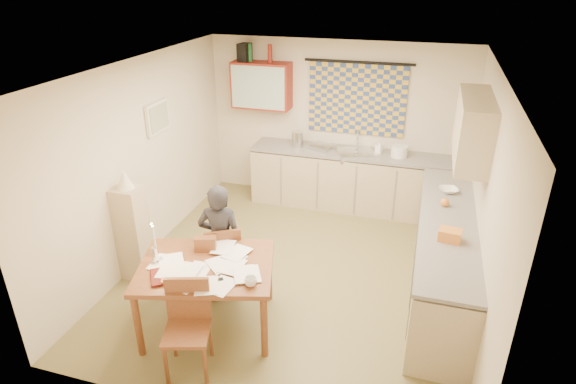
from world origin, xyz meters
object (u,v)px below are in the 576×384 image
(chair_far, at_px, (223,270))
(stove, at_px, (442,322))
(counter_right, at_px, (443,256))
(person, at_px, (221,241))
(counter_back, at_px, (358,181))
(dining_table, at_px, (208,295))
(shelf_stand, at_px, (133,233))

(chair_far, bearing_deg, stove, 139.49)
(counter_right, bearing_deg, person, -162.16)
(counter_back, distance_m, dining_table, 3.33)
(counter_back, distance_m, person, 2.85)
(dining_table, xyz_separation_m, chair_far, (-0.10, 0.60, -0.11))
(person, bearing_deg, stove, 162.26)
(counter_back, xyz_separation_m, stove, (1.26, -2.98, -0.02))
(chair_far, bearing_deg, counter_right, 166.20)
(shelf_stand, bearing_deg, counter_right, 11.96)
(counter_right, distance_m, shelf_stand, 3.62)
(counter_back, height_order, stove, counter_back)
(chair_far, distance_m, shelf_stand, 1.17)
(counter_back, bearing_deg, shelf_stand, -131.49)
(counter_back, xyz_separation_m, shelf_stand, (-2.28, -2.58, 0.14))
(counter_right, height_order, dining_table, counter_right)
(stove, height_order, person, person)
(counter_right, bearing_deg, stove, -90.00)
(chair_far, xyz_separation_m, person, (0.01, -0.04, 0.41))
(counter_right, distance_m, stove, 1.15)
(person, height_order, shelf_stand, person)
(dining_table, relative_size, chair_far, 1.76)
(person, relative_size, shelf_stand, 1.16)
(counter_back, height_order, shelf_stand, shelf_stand)
(person, bearing_deg, shelf_stand, -9.89)
(stove, xyz_separation_m, chair_far, (-2.41, 0.41, -0.16))
(chair_far, bearing_deg, shelf_stand, -29.94)
(counter_back, xyz_separation_m, person, (-1.14, -2.60, 0.23))
(counter_back, bearing_deg, chair_far, -114.17)
(person, distance_m, shelf_stand, 1.15)
(counter_right, xyz_separation_m, chair_far, (-2.41, -0.73, -0.18))
(person, bearing_deg, counter_back, -122.45)
(counter_right, height_order, shelf_stand, shelf_stand)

